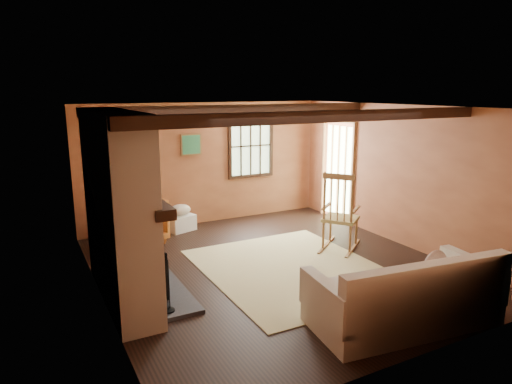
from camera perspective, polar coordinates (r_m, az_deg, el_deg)
ground at (r=7.05m, az=2.26°, el=-9.33°), size 5.50×5.50×0.00m
room_envelope at (r=6.94m, az=2.89°, el=4.33°), size 5.02×5.52×2.44m
fireplace at (r=5.95m, az=-16.58°, el=-2.84°), size 1.02×2.30×2.40m
rug at (r=6.99m, az=4.53°, el=-9.54°), size 2.50×3.00×0.01m
rocking_chair at (r=7.77m, az=10.45°, el=-3.04°), size 1.07×0.99×1.34m
sofa at (r=5.60m, az=18.31°, el=-12.61°), size 2.27×1.22×0.88m
firewood_pile at (r=8.70m, az=-17.40°, el=-4.72°), size 0.69×0.13×0.25m
laundry_basket at (r=8.86m, az=-9.43°, el=-3.81°), size 0.59×0.51×0.30m
basket_pillow at (r=8.79m, az=-9.49°, el=-2.23°), size 0.50×0.45×0.21m
armchair at (r=8.14m, az=-15.13°, el=-3.69°), size 1.17×1.18×0.82m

